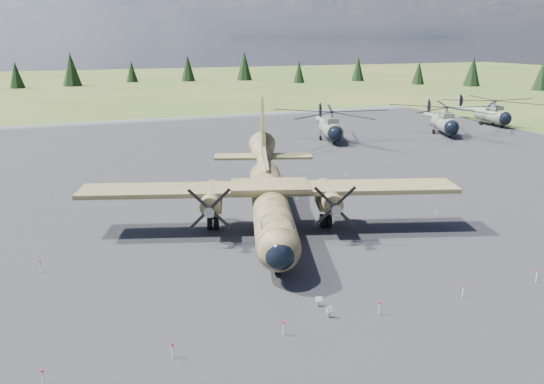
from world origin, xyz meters
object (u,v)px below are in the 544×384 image
object	(u,v)px
helicopter_near	(331,120)
transport_plane	(269,193)
helicopter_far	(493,107)
helicopter_mid	(445,115)

from	to	relation	value
helicopter_near	transport_plane	bearing A→B (deg)	-108.77
transport_plane	helicopter_far	size ratio (longest dim) A/B	1.34
helicopter_near	helicopter_far	bearing A→B (deg)	21.14
helicopter_near	helicopter_far	distance (m)	34.69
helicopter_near	helicopter_mid	size ratio (longest dim) A/B	0.98
helicopter_mid	helicopter_far	distance (m)	15.31
transport_plane	helicopter_mid	xyz separation A→B (m)	(42.60, 30.81, 0.46)
helicopter_far	transport_plane	bearing A→B (deg)	-141.85
helicopter_near	helicopter_mid	world-z (taller)	helicopter_mid
transport_plane	helicopter_near	bearing A→B (deg)	73.00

